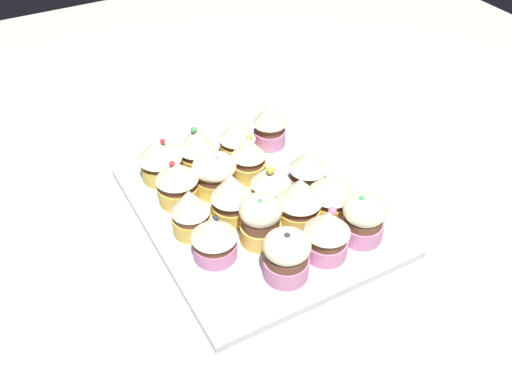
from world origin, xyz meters
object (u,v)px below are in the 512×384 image
object	(u,v)px
cupcake_10	(249,158)
cupcake_15	(307,170)
cupcake_8	(287,255)
cupcake_13	(327,233)
cupcake_16	(332,192)
cupcake_3	(214,237)
cupcake_2	(192,213)
cupcake_6	(233,197)
cupcake_1	(177,181)
cupcake_4	(197,148)
cupcake_5	(215,174)
cupcake_17	(363,218)
cupcake_0	(160,158)
cupcake_14	(270,123)
cupcake_9	(237,139)
cupcake_7	(261,219)
cupcake_11	(271,184)
cupcake_12	(299,201)
baking_tray	(256,211)

from	to	relation	value
cupcake_10	cupcake_15	distance (cm)	9.22
cupcake_8	cupcake_13	bearing A→B (deg)	95.04
cupcake_16	cupcake_13	bearing A→B (deg)	-38.74
cupcake_3	cupcake_15	size ratio (longest dim) A/B	0.99
cupcake_2	cupcake_6	world-z (taller)	cupcake_6
cupcake_1	cupcake_8	bearing A→B (deg)	17.53
cupcake_4	cupcake_6	distance (cm)	13.20
cupcake_6	cupcake_16	world-z (taller)	cupcake_6
cupcake_5	cupcake_17	size ratio (longest dim) A/B	0.91
cupcake_1	cupcake_4	bearing A→B (deg)	135.23
cupcake_0	cupcake_3	bearing A→B (deg)	-0.08
cupcake_10	cupcake_14	xyz separation A→B (cm)	(-6.02, 7.16, 0.48)
cupcake_1	cupcake_3	bearing A→B (deg)	-0.74
cupcake_3	cupcake_10	bearing A→B (deg)	136.76
cupcake_4	cupcake_9	distance (cm)	6.93
cupcake_7	cupcake_14	bearing A→B (deg)	146.96
cupcake_0	cupcake_7	size ratio (longest dim) A/B	0.96
cupcake_2	cupcake_15	size ratio (longest dim) A/B	1.05
cupcake_13	cupcake_16	bearing A→B (deg)	141.26
cupcake_5	cupcake_15	distance (cm)	13.76
cupcake_6	cupcake_16	distance (cm)	13.95
cupcake_5	cupcake_7	size ratio (longest dim) A/B	0.86
cupcake_1	cupcake_11	bearing A→B (deg)	58.80
cupcake_3	cupcake_12	xyz separation A→B (cm)	(-0.00, 13.01, 0.67)
baking_tray	cupcake_3	world-z (taller)	cupcake_3
cupcake_0	cupcake_1	distance (cm)	6.32
cupcake_2	cupcake_9	xyz separation A→B (cm)	(-12.94, 13.68, -0.30)
cupcake_4	cupcake_17	size ratio (longest dim) A/B	1.09
cupcake_8	cupcake_11	distance (cm)	14.03
cupcake_17	cupcake_7	bearing A→B (deg)	-116.71
cupcake_10	cupcake_13	world-z (taller)	cupcake_13
cupcake_0	cupcake_7	world-z (taller)	cupcake_7
cupcake_2	cupcake_4	bearing A→B (deg)	152.87
cupcake_13	cupcake_15	bearing A→B (deg)	157.80
cupcake_2	cupcake_15	world-z (taller)	cupcake_2
cupcake_2	cupcake_17	xyz separation A→B (cm)	(11.85, 19.90, -0.22)
cupcake_9	cupcake_10	world-z (taller)	cupcake_10
cupcake_5	cupcake_17	bearing A→B (deg)	35.51
baking_tray	cupcake_0	xyz separation A→B (cm)	(-13.29, -9.32, 4.35)
cupcake_1	cupcake_9	size ratio (longest dim) A/B	1.10
baking_tray	cupcake_7	size ratio (longest dim) A/B	4.92
cupcake_6	cupcake_14	xyz separation A→B (cm)	(-13.35, 13.63, 0.16)
baking_tray	cupcake_15	world-z (taller)	cupcake_15
cupcake_12	cupcake_16	distance (cm)	5.23
cupcake_7	cupcake_17	xyz separation A→B (cm)	(6.23, 12.38, -0.28)
baking_tray	cupcake_2	distance (cm)	11.03
cupcake_10	cupcake_0	bearing A→B (deg)	-118.06
cupcake_1	cupcake_6	distance (cm)	9.05
cupcake_9	cupcake_11	world-z (taller)	cupcake_11
cupcake_1	cupcake_7	world-z (taller)	cupcake_7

